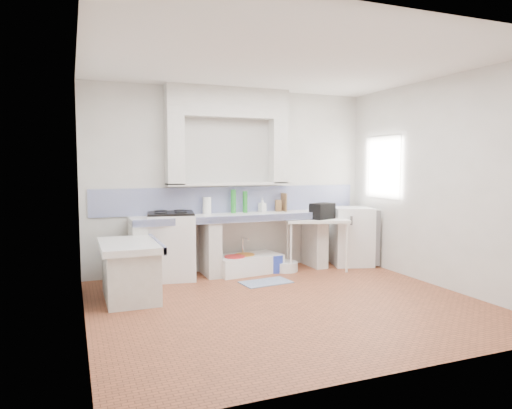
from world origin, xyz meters
name	(u,v)px	position (x,y,z in m)	size (l,w,h in m)	color
floor	(287,303)	(0.00, 0.00, 0.00)	(4.50, 4.50, 0.00)	#994F31
ceiling	(289,63)	(0.00, 0.00, 2.80)	(4.50, 4.50, 0.00)	silver
wall_back	(232,180)	(0.00, 2.00, 1.40)	(4.50, 4.50, 0.00)	silver
wall_front	(401,196)	(0.00, -2.00, 1.40)	(4.50, 4.50, 0.00)	silver
wall_left	(81,189)	(-2.25, 0.00, 1.40)	(4.50, 4.50, 0.00)	silver
wall_right	(439,183)	(2.25, 0.00, 1.40)	(4.50, 4.50, 0.00)	silver
alcove_mass	(228,103)	(-0.10, 1.88, 2.58)	(1.90, 0.25, 0.45)	silver
window_frame	(393,167)	(2.42, 1.20, 1.60)	(0.35, 0.86, 1.06)	#362011
lace_valance	(386,143)	(2.28, 1.20, 1.98)	(0.01, 0.84, 0.24)	white
counter_slab	(233,217)	(-0.10, 1.70, 0.86)	(3.00, 0.60, 0.08)	white
counter_lip	(239,219)	(-0.10, 1.42, 0.86)	(3.00, 0.04, 0.10)	navy
counter_pier_left	(138,253)	(-1.50, 1.70, 0.41)	(0.20, 0.55, 0.82)	silver
counter_pier_mid	(210,248)	(-0.45, 1.70, 0.41)	(0.20, 0.55, 0.82)	silver
counter_pier_right	(314,241)	(1.30, 1.70, 0.41)	(0.20, 0.55, 0.82)	silver
peninsula_top	(130,245)	(-1.70, 0.90, 0.66)	(0.70, 1.10, 0.08)	white
peninsula_base	(130,274)	(-1.70, 0.90, 0.31)	(0.60, 1.00, 0.62)	silver
peninsula_lip	(157,244)	(-1.37, 0.90, 0.66)	(0.04, 1.10, 0.10)	navy
backsplash	(233,200)	(0.00, 1.99, 1.10)	(4.27, 0.03, 0.40)	navy
stove	(171,246)	(-1.03, 1.72, 0.47)	(0.66, 0.64, 0.94)	white
sink	(247,265)	(0.12, 1.66, 0.12)	(1.01, 0.54, 0.24)	white
side_table	(316,244)	(1.21, 1.46, 0.40)	(0.96, 0.53, 0.04)	white
fridge	(351,236)	(1.92, 1.58, 0.47)	(0.61, 0.61, 0.95)	white
bucket_red	(235,266)	(-0.11, 1.58, 0.14)	(0.31, 0.31, 0.29)	red
bucket_orange	(245,263)	(0.09, 1.68, 0.14)	(0.30, 0.30, 0.28)	#C5731A
bucket_blue	(274,263)	(0.52, 1.56, 0.13)	(0.29, 0.29, 0.27)	#283EBA
basin_white	(286,266)	(0.71, 1.54, 0.07)	(0.38, 0.38, 0.15)	white
water_bottle_a	(234,262)	(-0.03, 1.85, 0.13)	(0.07, 0.07, 0.27)	silver
water_bottle_b	(243,262)	(0.12, 1.85, 0.13)	(0.07, 0.07, 0.27)	silver
black_bag	(322,211)	(1.29, 1.44, 0.92)	(0.39, 0.22, 0.25)	black
green_bottle_a	(233,201)	(-0.03, 1.85, 1.08)	(0.08, 0.08, 0.36)	#207927
green_bottle_b	(245,202)	(0.16, 1.85, 1.07)	(0.07, 0.07, 0.33)	#207927
knife_block	(278,206)	(0.72, 1.85, 0.99)	(0.09, 0.07, 0.18)	olive
cutting_board	(284,202)	(0.82, 1.85, 1.04)	(0.02, 0.21, 0.29)	olive
paper_towel	(207,206)	(-0.46, 1.85, 1.03)	(0.13, 0.13, 0.26)	white
soap_bottle	(262,205)	(0.44, 1.85, 1.00)	(0.09, 0.10, 0.21)	white
rug	(266,282)	(0.14, 0.99, 0.01)	(0.69, 0.39, 0.01)	#3C5989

